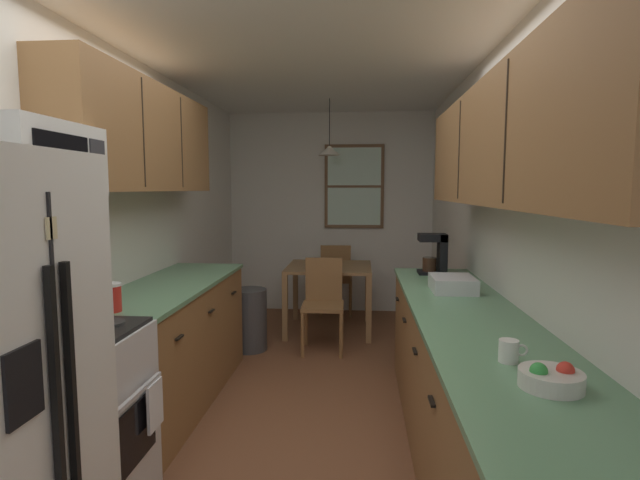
# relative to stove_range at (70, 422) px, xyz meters

# --- Properties ---
(ground_plane) EXTENTS (12.00, 12.00, 0.00)m
(ground_plane) POSITION_rel_stove_range_xyz_m (0.99, 1.52, -0.47)
(ground_plane) COLOR brown
(wall_left) EXTENTS (0.10, 9.00, 2.55)m
(wall_left) POSITION_rel_stove_range_xyz_m (-0.36, 1.52, 0.80)
(wall_left) COLOR silver
(wall_left) RESTS_ON ground
(wall_right) EXTENTS (0.10, 9.00, 2.55)m
(wall_right) POSITION_rel_stove_range_xyz_m (2.34, 1.52, 0.80)
(wall_right) COLOR silver
(wall_right) RESTS_ON ground
(wall_back) EXTENTS (4.40, 0.10, 2.55)m
(wall_back) POSITION_rel_stove_range_xyz_m (0.99, 4.17, 0.80)
(wall_back) COLOR silver
(wall_back) RESTS_ON ground
(ceiling_slab) EXTENTS (4.40, 9.00, 0.08)m
(ceiling_slab) POSITION_rel_stove_range_xyz_m (0.99, 1.52, 2.12)
(ceiling_slab) COLOR white
(stove_range) EXTENTS (0.66, 0.61, 1.10)m
(stove_range) POSITION_rel_stove_range_xyz_m (0.00, 0.00, 0.00)
(stove_range) COLOR silver
(stove_range) RESTS_ON ground
(microwave_over_range) EXTENTS (0.39, 0.64, 0.34)m
(microwave_over_range) POSITION_rel_stove_range_xyz_m (-0.11, 0.00, 1.25)
(microwave_over_range) COLOR white
(counter_left) EXTENTS (0.64, 1.91, 0.90)m
(counter_left) POSITION_rel_stove_range_xyz_m (-0.01, 1.26, -0.02)
(counter_left) COLOR olive
(counter_left) RESTS_ON ground
(upper_cabinets_left) EXTENTS (0.33, 1.99, 0.74)m
(upper_cabinets_left) POSITION_rel_stove_range_xyz_m (-0.15, 1.21, 1.46)
(upper_cabinets_left) COLOR olive
(counter_right) EXTENTS (0.64, 3.18, 0.90)m
(counter_right) POSITION_rel_stove_range_xyz_m (1.99, 0.50, -0.02)
(counter_right) COLOR olive
(counter_right) RESTS_ON ground
(upper_cabinets_right) EXTENTS (0.33, 2.86, 0.64)m
(upper_cabinets_right) POSITION_rel_stove_range_xyz_m (2.13, 0.45, 1.35)
(upper_cabinets_right) COLOR olive
(dining_table) EXTENTS (0.93, 0.88, 0.74)m
(dining_table) POSITION_rel_stove_range_xyz_m (1.04, 3.20, 0.16)
(dining_table) COLOR olive
(dining_table) RESTS_ON ground
(dining_chair_near) EXTENTS (0.41, 0.41, 0.90)m
(dining_chair_near) POSITION_rel_stove_range_xyz_m (1.02, 2.55, 0.03)
(dining_chair_near) COLOR olive
(dining_chair_near) RESTS_ON ground
(dining_chair_far) EXTENTS (0.40, 0.40, 0.90)m
(dining_chair_far) POSITION_rel_stove_range_xyz_m (1.08, 3.85, 0.03)
(dining_chair_far) COLOR olive
(dining_chair_far) RESTS_ON ground
(pendant_light) EXTENTS (0.25, 0.25, 0.60)m
(pendant_light) POSITION_rel_stove_range_xyz_m (1.04, 3.20, 1.53)
(pendant_light) COLOR black
(back_window) EXTENTS (0.75, 0.05, 1.06)m
(back_window) POSITION_rel_stove_range_xyz_m (1.30, 4.10, 1.14)
(back_window) COLOR brown
(trash_bin) EXTENTS (0.35, 0.35, 0.61)m
(trash_bin) POSITION_rel_stove_range_xyz_m (0.29, 2.48, -0.17)
(trash_bin) COLOR #3F3F42
(trash_bin) RESTS_ON ground
(storage_canister) EXTENTS (0.11, 0.11, 0.16)m
(storage_canister) POSITION_rel_stove_range_xyz_m (-0.01, 0.44, 0.51)
(storage_canister) COLOR red
(storage_canister) RESTS_ON counter_left
(dish_towel) EXTENTS (0.02, 0.16, 0.24)m
(dish_towel) POSITION_rel_stove_range_xyz_m (0.35, 0.15, 0.03)
(dish_towel) COLOR white
(coffee_maker) EXTENTS (0.22, 0.18, 0.33)m
(coffee_maker) POSITION_rel_stove_range_xyz_m (1.99, 1.82, 0.60)
(coffee_maker) COLOR black
(coffee_maker) RESTS_ON counter_right
(mug_by_coffeemaker) EXTENTS (0.11, 0.08, 0.09)m
(mug_by_coffeemaker) POSITION_rel_stove_range_xyz_m (1.97, -0.19, 0.47)
(mug_by_coffeemaker) COLOR white
(mug_by_coffeemaker) RESTS_ON counter_right
(fruit_bowl) EXTENTS (0.22, 0.22, 0.09)m
(fruit_bowl) POSITION_rel_stove_range_xyz_m (2.04, -0.44, 0.47)
(fruit_bowl) COLOR silver
(fruit_bowl) RESTS_ON counter_right
(dish_rack) EXTENTS (0.28, 0.34, 0.10)m
(dish_rack) POSITION_rel_stove_range_xyz_m (2.00, 1.15, 0.48)
(dish_rack) COLOR silver
(dish_rack) RESTS_ON counter_right
(table_serving_bowl) EXTENTS (0.18, 0.18, 0.06)m
(table_serving_bowl) POSITION_rel_stove_range_xyz_m (1.02, 3.20, 0.29)
(table_serving_bowl) COLOR #E0D14C
(table_serving_bowl) RESTS_ON dining_table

